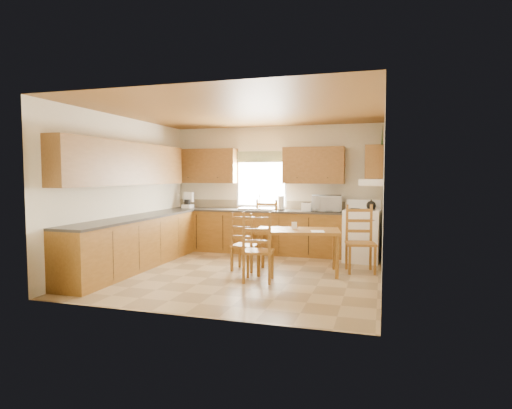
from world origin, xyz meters
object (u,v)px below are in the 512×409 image
(chair_near_right, at_px, (258,247))
(microwave, at_px, (326,203))
(dining_table, at_px, (298,251))
(chair_far_left, at_px, (264,228))
(chair_far_right, at_px, (361,239))
(stove, at_px, (362,236))
(chair_near_left, at_px, (245,242))

(chair_near_right, bearing_deg, microwave, -115.22)
(dining_table, relative_size, chair_far_left, 1.22)
(chair_far_right, bearing_deg, chair_near_right, -155.99)
(dining_table, relative_size, chair_far_right, 1.22)
(dining_table, bearing_deg, chair_far_left, 116.00)
(stove, relative_size, chair_near_left, 0.97)
(stove, xyz_separation_m, chair_near_left, (-1.91, -1.38, 0.01))
(chair_near_left, bearing_deg, microwave, -120.51)
(microwave, bearing_deg, chair_far_left, -175.97)
(chair_near_left, distance_m, chair_near_right, 0.81)
(chair_near_left, bearing_deg, chair_near_right, 127.11)
(chair_far_left, bearing_deg, stove, 1.22)
(microwave, xyz_separation_m, chair_near_right, (-0.75, -2.36, -0.54))
(dining_table, relative_size, chair_near_left, 1.38)
(microwave, bearing_deg, chair_near_left, -133.43)
(dining_table, bearing_deg, stove, 43.20)
(microwave, relative_size, chair_far_right, 0.48)
(microwave, distance_m, chair_far_left, 1.37)
(chair_near_right, bearing_deg, dining_table, -130.74)
(microwave, xyz_separation_m, chair_far_right, (0.74, -1.26, -0.52))
(stove, xyz_separation_m, chair_far_right, (0.02, -0.96, 0.08))
(dining_table, xyz_separation_m, chair_far_left, (-0.97, 1.35, 0.20))
(stove, bearing_deg, chair_far_right, -84.04)
(chair_far_left, xyz_separation_m, chair_far_right, (1.99, -0.99, -0.00))
(chair_far_left, bearing_deg, microwave, 14.57)
(chair_near_right, xyz_separation_m, chair_far_left, (-0.49, 2.09, 0.02))
(chair_near_left, bearing_deg, stove, -139.62)
(dining_table, distance_m, chair_far_left, 1.68)
(chair_near_left, bearing_deg, chair_far_right, -163.09)
(stove, distance_m, microwave, 0.99)
(chair_far_left, bearing_deg, chair_near_left, -85.45)
(stove, bearing_deg, dining_table, -122.07)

